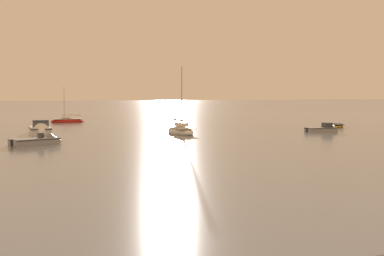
# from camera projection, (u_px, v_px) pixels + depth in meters

# --- Properties ---
(sailboat_moored_0) EXTENTS (3.16, 7.29, 7.90)m
(sailboat_moored_0) POSITION_uv_depth(u_px,v_px,m) (180.00, 131.00, 60.09)
(sailboat_moored_0) COLOR white
(sailboat_moored_0) RESTS_ON ground
(motorboat_moored_0) EXTENTS (5.05, 3.03, 1.64)m
(motorboat_moored_0) POSITION_uv_depth(u_px,v_px,m) (42.00, 142.00, 46.79)
(motorboat_moored_0) COLOR gray
(motorboat_moored_0) RESTS_ON ground
(motorboat_moored_1) EXTENTS (4.39, 2.10, 1.60)m
(motorboat_moored_1) POSITION_uv_depth(u_px,v_px,m) (326.00, 130.00, 63.10)
(motorboat_moored_1) COLOR gray
(motorboat_moored_1) RESTS_ON ground
(motorboat_moored_2) EXTENTS (2.81, 6.47, 2.39)m
(motorboat_moored_2) POSITION_uv_depth(u_px,v_px,m) (41.00, 131.00, 58.92)
(motorboat_moored_2) COLOR white
(motorboat_moored_2) RESTS_ON ground
(sailboat_moored_2) EXTENTS (5.29, 1.71, 5.91)m
(sailboat_moored_2) POSITION_uv_depth(u_px,v_px,m) (67.00, 121.00, 85.07)
(sailboat_moored_2) COLOR red
(sailboat_moored_2) RESTS_ON ground
(rowboat_moored_4) EXTENTS (3.31, 4.06, 0.63)m
(rowboat_moored_4) POSITION_uv_depth(u_px,v_px,m) (338.00, 126.00, 72.39)
(rowboat_moored_4) COLOR gold
(rowboat_moored_4) RESTS_ON ground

